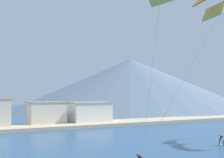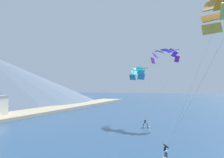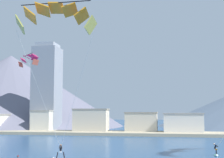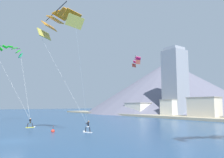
{
  "view_description": "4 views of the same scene",
  "coord_description": "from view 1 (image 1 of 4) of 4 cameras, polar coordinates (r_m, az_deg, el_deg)",
  "views": [
    {
      "loc": [
        -18.72,
        -13.2,
        7.18
      ],
      "look_at": [
        0.22,
        19.74,
        9.03
      ],
      "focal_mm": 50.0,
      "sensor_mm": 36.0,
      "label": 1
    },
    {
      "loc": [
        -28.84,
        6.78,
        7.91
      ],
      "look_at": [
        -0.88,
        17.3,
        8.59
      ],
      "focal_mm": 40.0,
      "sensor_mm": 36.0,
      "label": 2
    },
    {
      "loc": [
        10.93,
        -24.85,
        5.53
      ],
      "look_at": [
        3.19,
        16.07,
        9.93
      ],
      "focal_mm": 50.0,
      "sensor_mm": 36.0,
      "label": 3
    },
    {
      "loc": [
        27.15,
        -5.52,
        4.08
      ],
      "look_at": [
        0.93,
        13.16,
        7.91
      ],
      "focal_mm": 35.0,
      "sensor_mm": 36.0,
      "label": 4
    }
  ],
  "objects": [
    {
      "name": "shore_building_promenade_mid",
      "position": [
        71.82,
        -11.94,
        -6.26
      ],
      "size": [
        8.28,
        5.2,
        5.51
      ],
      "color": "beige",
      "rests_on": "ground"
    },
    {
      "name": "shore_building_quay_west",
      "position": [
        75.01,
        -4.17,
        -6.24
      ],
      "size": [
        9.74,
        6.38,
        5.31
      ],
      "color": "silver",
      "rests_on": "ground"
    },
    {
      "name": "shoreline_strip",
      "position": [
        67.57,
        -13.81,
        -8.52
      ],
      "size": [
        180.0,
        10.0,
        0.7
      ],
      "primitive_type": "cube",
      "color": "tan",
      "rests_on": "ground"
    },
    {
      "name": "kitesurfer_mid_center",
      "position": [
        46.85,
        19.55,
        -10.9
      ],
      "size": [
        0.63,
        1.77,
        1.63
      ],
      "color": "#33B266",
      "rests_on": "ground"
    },
    {
      "name": "mountain_peak_central_summit",
      "position": [
        141.41,
        3.45,
        -1.01
      ],
      "size": [
        106.79,
        106.79,
        23.18
      ],
      "color": "slate",
      "rests_on": "ground"
    }
  ]
}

